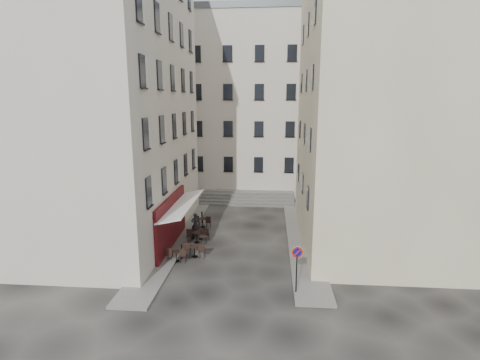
# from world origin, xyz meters

# --- Properties ---
(ground) EXTENTS (90.00, 90.00, 0.00)m
(ground) POSITION_xyz_m (0.00, 0.00, 0.00)
(ground) COLOR black
(ground) RESTS_ON ground
(sidewalk_left) EXTENTS (2.00, 22.00, 0.12)m
(sidewalk_left) POSITION_xyz_m (-4.50, 4.00, 0.06)
(sidewalk_left) COLOR slate
(sidewalk_left) RESTS_ON ground
(sidewalk_right) EXTENTS (2.00, 18.00, 0.12)m
(sidewalk_right) POSITION_xyz_m (4.50, 3.00, 0.06)
(sidewalk_right) COLOR slate
(sidewalk_right) RESTS_ON ground
(building_left) EXTENTS (12.20, 16.20, 20.60)m
(building_left) POSITION_xyz_m (-10.50, 3.00, 10.31)
(building_left) COLOR beige
(building_left) RESTS_ON ground
(building_right) EXTENTS (12.20, 14.20, 18.60)m
(building_right) POSITION_xyz_m (10.50, 3.50, 9.31)
(building_right) COLOR #BCAF8C
(building_right) RESTS_ON ground
(building_back) EXTENTS (18.20, 10.20, 18.60)m
(building_back) POSITION_xyz_m (-1.00, 19.00, 9.31)
(building_back) COLOR beige
(building_back) RESTS_ON ground
(cafe_storefront) EXTENTS (1.74, 7.30, 3.50)m
(cafe_storefront) POSITION_xyz_m (-4.32, 1.00, 1.88)
(cafe_storefront) COLOR #45090F
(cafe_storefront) RESTS_ON ground
(stone_steps) EXTENTS (9.00, 3.15, 0.80)m
(stone_steps) POSITION_xyz_m (0.00, 12.57, 0.40)
(stone_steps) COLOR #595755
(stone_steps) RESTS_ON ground
(bollard_near) EXTENTS (0.12, 0.12, 0.98)m
(bollard_near) POSITION_xyz_m (-3.25, -1.00, 0.53)
(bollard_near) COLOR black
(bollard_near) RESTS_ON ground
(bollard_mid) EXTENTS (0.12, 0.12, 0.98)m
(bollard_mid) POSITION_xyz_m (-3.25, 2.50, 0.53)
(bollard_mid) COLOR black
(bollard_mid) RESTS_ON ground
(bollard_far) EXTENTS (0.12, 0.12, 0.98)m
(bollard_far) POSITION_xyz_m (-3.25, 6.00, 0.53)
(bollard_far) COLOR black
(bollard_far) RESTS_ON ground
(no_parking_sign) EXTENTS (0.59, 0.13, 2.59)m
(no_parking_sign) POSITION_xyz_m (3.61, -4.77, 1.83)
(no_parking_sign) COLOR black
(no_parking_sign) RESTS_ON ground
(bistro_table_a) EXTENTS (1.25, 0.58, 0.88)m
(bistro_table_a) POSITION_xyz_m (-3.46, -1.45, 0.45)
(bistro_table_a) COLOR black
(bistro_table_a) RESTS_ON ground
(bistro_table_b) EXTENTS (1.38, 0.65, 0.97)m
(bistro_table_b) POSITION_xyz_m (-2.49, -0.69, 0.50)
(bistro_table_b) COLOR black
(bistro_table_b) RESTS_ON ground
(bistro_table_c) EXTENTS (1.41, 0.66, 0.99)m
(bistro_table_c) POSITION_xyz_m (-2.82, 1.70, 0.51)
(bistro_table_c) COLOR black
(bistro_table_c) RESTS_ON ground
(bistro_table_d) EXTENTS (1.23, 0.57, 0.86)m
(bistro_table_d) POSITION_xyz_m (-2.67, 2.36, 0.44)
(bistro_table_d) COLOR black
(bistro_table_d) RESTS_ON ground
(bistro_table_e) EXTENTS (1.31, 0.61, 0.92)m
(bistro_table_e) POSITION_xyz_m (-3.00, 4.98, 0.47)
(bistro_table_e) COLOR black
(bistro_table_e) RESTS_ON ground
(pedestrian) EXTENTS (0.69, 0.51, 1.71)m
(pedestrian) POSITION_xyz_m (-3.20, 3.15, 0.86)
(pedestrian) COLOR #242228
(pedestrian) RESTS_ON ground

